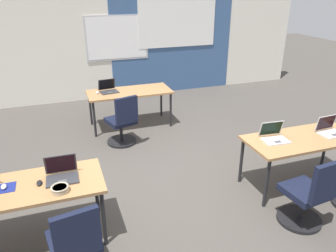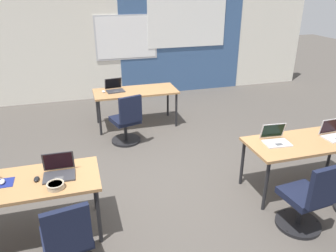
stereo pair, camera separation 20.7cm
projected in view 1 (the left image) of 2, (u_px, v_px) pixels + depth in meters
name	position (u px, v px, depth m)	size (l,w,h in m)	color
ground_plane	(167.00, 183.00, 4.65)	(24.00, 24.00, 0.00)	#47423D
back_wall_assembly	(111.00, 39.00, 7.73)	(10.00, 0.27, 2.80)	silver
desk_near_left	(25.00, 192.00, 3.34)	(1.60, 0.70, 0.72)	#A37547
desk_near_right	(303.00, 142.00, 4.39)	(1.60, 0.70, 0.72)	#A37547
desk_far_center	(130.00, 94.00, 6.29)	(1.60, 0.70, 0.72)	#A37547
laptop_far_left	(108.00, 89.00, 6.20)	(0.36, 0.33, 0.23)	#333338
mouse_far_left	(97.00, 93.00, 6.12)	(0.06, 0.10, 0.03)	silver
chair_far_left	(123.00, 124.00, 5.65)	(0.54, 0.60, 0.92)	black
mousepad_near_left_end	(4.00, 188.00, 3.29)	(0.22, 0.19, 0.00)	navy
mouse_near_left_end	(4.00, 187.00, 3.28)	(0.06, 0.10, 0.03)	#B2B2B7
laptop_near_left_inner	(62.00, 174.00, 3.44)	(0.34, 0.27, 0.24)	#333338
mouse_near_left_inner	(39.00, 183.00, 3.35)	(0.06, 0.10, 0.03)	black
chair_near_left_inner	(76.00, 249.00, 2.99)	(0.52, 0.57, 0.92)	black
laptop_near_right_inner	(274.00, 136.00, 4.29)	(0.35, 0.32, 0.23)	silver
chair_near_right_inner	(308.00, 198.00, 3.71)	(0.52, 0.56, 0.92)	black
laptop_near_right_end	(330.00, 130.00, 4.48)	(0.34, 0.29, 0.24)	silver
snack_bowl	(60.00, 189.00, 3.22)	(0.18, 0.18, 0.06)	tan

